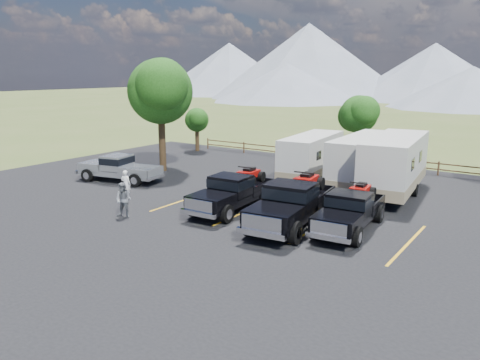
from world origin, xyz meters
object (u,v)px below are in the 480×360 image
Objects in this scene: tree_big_nw at (160,91)px; rig_center at (293,202)px; trailer_right at (394,165)px; rig_right at (350,209)px; trailer_left at (311,156)px; trailer_center at (364,162)px; person_a at (126,184)px; rig_left at (233,191)px; person_b at (124,200)px; pickup_silver at (119,168)px.

rig_center is at bearing -22.24° from tree_big_nw.
trailer_right is (2.15, 7.96, 0.67)m from rig_center.
rig_right is at bearing -16.31° from tree_big_nw.
trailer_center reaches higher than trailer_left.
trailer_center is at bearing -154.09° from person_a.
rig_left is 3.71m from rig_center.
trailer_center reaches higher than rig_center.
rig_center is 1.17× the size of rig_right.
rig_left is (9.78, -5.03, -4.59)m from tree_big_nw.
rig_right reaches higher than person_b.
trailer_right is (5.83, 7.49, 0.78)m from rig_left.
rig_right is at bearing 76.15° from pickup_silver.
person_b is (-3.57, -4.09, -0.11)m from rig_left.
trailer_right reaches higher than rig_left.
tree_big_nw is 0.86× the size of trailer_center.
pickup_silver is (0.15, -4.10, -4.67)m from tree_big_nw.
rig_center is at bearing -74.62° from trailer_left.
person_b is at bearing -124.47° from trailer_center.
trailer_right is (5.65, -1.01, 0.24)m from trailer_left.
rig_center is 9.64m from trailer_left.
person_a is at bearing -149.32° from trailer_right.
person_b is (-7.46, -12.12, -0.80)m from trailer_center.
trailer_right reaches higher than person_b.
person_b is at bearing 38.45° from pickup_silver.
rig_center is at bearing 7.57° from person_b.
person_a is at bearing 117.58° from person_b.
person_a is (3.40, -2.51, -0.10)m from pickup_silver.
trailer_center is at bearing 81.85° from rig_center.
pickup_silver is 7.87m from person_b.
rig_center is 4.03× the size of person_b.
tree_big_nw is at bearing -166.76° from trailer_left.
rig_center is 0.71× the size of trailer_right.
person_a is at bearing -139.36° from trailer_center.
rig_center is 2.57m from rig_right.
trailer_center is at bearing 158.22° from trailer_right.
tree_big_nw is 11.29m from trailer_left.
trailer_left is at bearing 85.29° from rig_left.
rig_center is 8.11m from person_b.
person_b is (6.21, -9.13, -4.70)m from tree_big_nw.
rig_left is 8.95m from trailer_center.
pickup_silver is 3.46× the size of person_b.
tree_big_nw is at bearing -79.39° from person_a.
trailer_right is at bearing 48.58° from rig_left.
rig_left is 0.73× the size of trailer_left.
rig_right is 7.15m from trailer_right.
trailer_center reaches higher than rig_left.
trailer_left reaches higher than rig_left.
trailer_left reaches higher than person_a.
trailer_left is (9.95, 3.47, -4.04)m from tree_big_nw.
rig_right is 10.66m from person_b.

